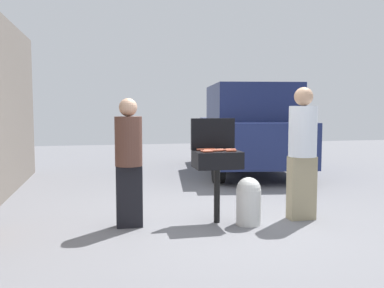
# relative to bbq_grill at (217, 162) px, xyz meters

# --- Properties ---
(ground_plane) EXTENTS (24.00, 24.00, 0.00)m
(ground_plane) POSITION_rel_bbq_grill_xyz_m (0.08, 0.04, -0.80)
(ground_plane) COLOR slate
(bbq_grill) EXTENTS (0.60, 0.44, 0.95)m
(bbq_grill) POSITION_rel_bbq_grill_xyz_m (0.00, 0.00, 0.00)
(bbq_grill) COLOR black
(bbq_grill) RESTS_ON ground
(grill_lid_open) EXTENTS (0.60, 0.05, 0.42)m
(grill_lid_open) POSITION_rel_bbq_grill_xyz_m (0.00, 0.22, 0.36)
(grill_lid_open) COLOR black
(grill_lid_open) RESTS_ON bbq_grill
(hot_dog_0) EXTENTS (0.13, 0.03, 0.03)m
(hot_dog_0) POSITION_rel_bbq_grill_xyz_m (0.03, 0.04, 0.16)
(hot_dog_0) COLOR #C6593D
(hot_dog_0) RESTS_ON bbq_grill
(hot_dog_1) EXTENTS (0.13, 0.03, 0.03)m
(hot_dog_1) POSITION_rel_bbq_grill_xyz_m (0.13, -0.00, 0.16)
(hot_dog_1) COLOR #B74C33
(hot_dog_1) RESTS_ON bbq_grill
(hot_dog_2) EXTENTS (0.13, 0.04, 0.03)m
(hot_dog_2) POSITION_rel_bbq_grill_xyz_m (-0.11, -0.01, 0.16)
(hot_dog_2) COLOR #C6593D
(hot_dog_2) RESTS_ON bbq_grill
(hot_dog_3) EXTENTS (0.13, 0.04, 0.03)m
(hot_dog_3) POSITION_rel_bbq_grill_xyz_m (-0.16, -0.14, 0.16)
(hot_dog_3) COLOR #B74C33
(hot_dog_3) RESTS_ON bbq_grill
(hot_dog_4) EXTENTS (0.13, 0.03, 0.03)m
(hot_dog_4) POSITION_rel_bbq_grill_xyz_m (0.16, -0.11, 0.16)
(hot_dog_4) COLOR #AD4228
(hot_dog_4) RESTS_ON bbq_grill
(hot_dog_5) EXTENTS (0.13, 0.03, 0.03)m
(hot_dog_5) POSITION_rel_bbq_grill_xyz_m (-0.09, 0.07, 0.16)
(hot_dog_5) COLOR #AD4228
(hot_dog_5) RESTS_ON bbq_grill
(hot_dog_6) EXTENTS (0.13, 0.04, 0.03)m
(hot_dog_6) POSITION_rel_bbq_grill_xyz_m (0.19, 0.03, 0.16)
(hot_dog_6) COLOR #C6593D
(hot_dog_6) RESTS_ON bbq_grill
(hot_dog_7) EXTENTS (0.13, 0.04, 0.03)m
(hot_dog_7) POSITION_rel_bbq_grill_xyz_m (-0.01, -0.07, 0.16)
(hot_dog_7) COLOR #AD4228
(hot_dog_7) RESTS_ON bbq_grill
(hot_dog_8) EXTENTS (0.13, 0.03, 0.03)m
(hot_dog_8) POSITION_rel_bbq_grill_xyz_m (-0.17, -0.07, 0.16)
(hot_dog_8) COLOR #C6593D
(hot_dog_8) RESTS_ON bbq_grill
(hot_dog_9) EXTENTS (0.13, 0.03, 0.03)m
(hot_dog_9) POSITION_rel_bbq_grill_xyz_m (-0.18, 0.12, 0.16)
(hot_dog_9) COLOR #C6593D
(hot_dog_9) RESTS_ON bbq_grill
(hot_dog_10) EXTENTS (0.13, 0.03, 0.03)m
(hot_dog_10) POSITION_rel_bbq_grill_xyz_m (-0.06, 0.14, 0.16)
(hot_dog_10) COLOR #AD4228
(hot_dog_10) RESTS_ON bbq_grill
(propane_tank) EXTENTS (0.32, 0.32, 0.62)m
(propane_tank) POSITION_rel_bbq_grill_xyz_m (0.37, -0.17, -0.48)
(propane_tank) COLOR silver
(propane_tank) RESTS_ON ground
(person_left) EXTENTS (0.34, 0.34, 1.63)m
(person_left) POSITION_rel_bbq_grill_xyz_m (-1.14, 0.04, 0.08)
(person_left) COLOR black
(person_left) RESTS_ON ground
(person_right) EXTENTS (0.37, 0.37, 1.78)m
(person_right) POSITION_rel_bbq_grill_xyz_m (1.17, -0.06, 0.16)
(person_right) COLOR gray
(person_right) RESTS_ON ground
(parked_minivan) EXTENTS (2.53, 4.62, 2.02)m
(parked_minivan) POSITION_rel_bbq_grill_xyz_m (1.90, 4.15, 0.22)
(parked_minivan) COLOR navy
(parked_minivan) RESTS_ON ground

